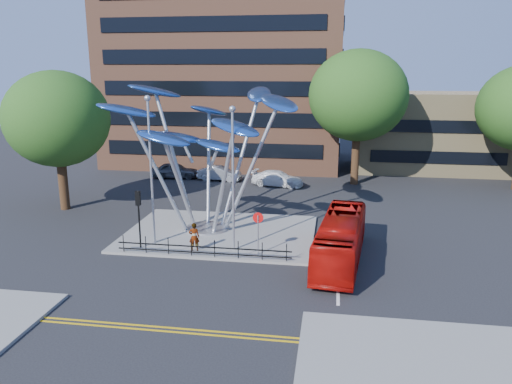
% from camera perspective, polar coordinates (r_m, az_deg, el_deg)
% --- Properties ---
extents(ground, '(120.00, 120.00, 0.00)m').
position_cam_1_polar(ground, '(26.71, -4.90, -9.05)').
color(ground, black).
rests_on(ground, ground).
extents(traffic_island, '(12.00, 9.00, 0.15)m').
position_cam_1_polar(traffic_island, '(32.36, -4.10, -4.71)').
color(traffic_island, slate).
rests_on(traffic_island, ground).
extents(pavement_right, '(12.00, 6.00, 0.15)m').
position_cam_1_polar(pavement_right, '(20.37, 22.80, -17.76)').
color(pavement_right, slate).
rests_on(pavement_right, ground).
extents(double_yellow_near, '(40.00, 0.12, 0.01)m').
position_cam_1_polar(double_yellow_near, '(21.52, -8.83, -15.16)').
color(double_yellow_near, gold).
rests_on(double_yellow_near, ground).
extents(double_yellow_far, '(40.00, 0.12, 0.01)m').
position_cam_1_polar(double_yellow_far, '(21.28, -9.09, -15.54)').
color(double_yellow_far, gold).
rests_on(double_yellow_far, ground).
extents(brick_tower, '(25.00, 15.00, 30.00)m').
position_cam_1_polar(brick_tower, '(57.30, -3.36, 18.55)').
color(brick_tower, brown).
rests_on(brick_tower, ground).
extents(low_building_near, '(15.00, 8.00, 8.00)m').
position_cam_1_polar(low_building_near, '(55.12, 19.45, 6.50)').
color(low_building_near, tan).
rests_on(low_building_near, ground).
extents(tree_right, '(8.80, 8.80, 12.11)m').
position_cam_1_polar(tree_right, '(45.94, 11.61, 10.73)').
color(tree_right, black).
rests_on(tree_right, ground).
extents(tree_left, '(7.60, 7.60, 10.32)m').
position_cam_1_polar(tree_left, '(39.49, -21.78, 7.73)').
color(tree_left, black).
rests_on(tree_left, ground).
extents(leaf_sculpture, '(12.72, 9.54, 9.51)m').
position_cam_1_polar(leaf_sculpture, '(31.77, -5.93, 7.49)').
color(leaf_sculpture, '#9EA0A5').
rests_on(leaf_sculpture, traffic_island).
extents(street_lamp_left, '(0.36, 0.36, 8.80)m').
position_cam_1_polar(street_lamp_left, '(29.73, -11.97, 3.86)').
color(street_lamp_left, '#9EA0A5').
rests_on(street_lamp_left, traffic_island).
extents(street_lamp_right, '(0.36, 0.36, 8.30)m').
position_cam_1_polar(street_lamp_right, '(27.91, -2.66, 2.96)').
color(street_lamp_right, '#9EA0A5').
rests_on(street_lamp_right, traffic_island).
extents(traffic_light_island, '(0.28, 0.18, 3.42)m').
position_cam_1_polar(traffic_light_island, '(29.61, -13.29, -1.70)').
color(traffic_light_island, black).
rests_on(traffic_light_island, traffic_island).
extents(no_entry_sign_island, '(0.60, 0.10, 2.45)m').
position_cam_1_polar(no_entry_sign_island, '(28.02, 0.23, -3.92)').
color(no_entry_sign_island, '#9EA0A5').
rests_on(no_entry_sign_island, traffic_island).
extents(pedestrian_railing_front, '(10.00, 0.06, 1.00)m').
position_cam_1_polar(pedestrian_railing_front, '(28.27, -6.08, -6.54)').
color(pedestrian_railing_front, black).
rests_on(pedestrian_railing_front, traffic_island).
extents(red_bus, '(3.12, 9.33, 2.55)m').
position_cam_1_polar(red_bus, '(27.92, 9.65, -5.36)').
color(red_bus, '#A40C07').
rests_on(red_bus, ground).
extents(pedestrian, '(0.69, 0.54, 1.68)m').
position_cam_1_polar(pedestrian, '(29.03, -7.09, -5.10)').
color(pedestrian, gray).
rests_on(pedestrian, traffic_island).
extents(parked_car_left, '(4.64, 2.36, 1.51)m').
position_cam_1_polar(parked_car_left, '(49.08, -9.23, 2.44)').
color(parked_car_left, '#44464C').
rests_on(parked_car_left, ground).
extents(parked_car_mid, '(4.27, 1.82, 1.37)m').
position_cam_1_polar(parked_car_mid, '(47.59, -4.19, 2.14)').
color(parked_car_mid, '#ADB1B5').
rests_on(parked_car_mid, ground).
extents(parked_car_right, '(4.98, 2.70, 1.37)m').
position_cam_1_polar(parked_car_right, '(45.28, 2.48, 1.55)').
color(parked_car_right, white).
rests_on(parked_car_right, ground).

